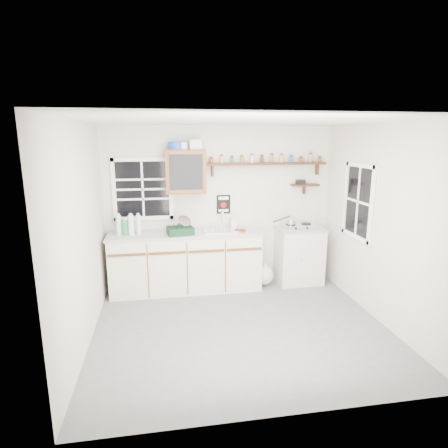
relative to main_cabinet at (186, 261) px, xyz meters
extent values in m
cube|color=#58585B|center=(0.58, -1.30, -0.47)|extent=(3.60, 3.20, 0.02)
cube|color=silver|center=(0.58, -1.30, 2.05)|extent=(3.60, 3.20, 0.02)
cube|color=beige|center=(-1.23, -1.30, 0.79)|extent=(0.02, 3.20, 2.50)
cube|color=beige|center=(2.40, -1.30, 0.79)|extent=(0.02, 3.20, 2.50)
cube|color=beige|center=(0.58, 0.31, 0.79)|extent=(3.60, 0.02, 2.50)
cube|color=beige|center=(0.58, -2.91, 0.79)|extent=(3.60, 0.02, 2.50)
cube|color=beige|center=(0.00, 0.00, -0.02)|extent=(2.27, 0.60, 0.88)
cube|color=#AAADB3|center=(0.00, 0.00, 0.44)|extent=(2.31, 0.62, 0.04)
cube|color=#583417|center=(-0.85, -0.31, 0.24)|extent=(0.53, 0.02, 0.03)
cube|color=#583417|center=(-0.28, -0.31, 0.24)|extent=(0.53, 0.02, 0.03)
cube|color=#583417|center=(0.28, -0.31, 0.24)|extent=(0.53, 0.02, 0.03)
cube|color=#583417|center=(0.85, -0.31, 0.24)|extent=(0.53, 0.02, 0.03)
cube|color=silver|center=(1.83, 0.03, -0.02)|extent=(0.70, 0.55, 0.88)
cube|color=#AAADB3|center=(1.83, 0.03, 0.43)|extent=(0.73, 0.57, 0.03)
cube|color=silver|center=(0.53, 0.00, 0.46)|extent=(0.52, 0.44, 0.03)
cylinder|color=silver|center=(0.58, 0.16, 0.60)|extent=(0.02, 0.02, 0.28)
cylinder|color=silver|center=(0.58, 0.10, 0.73)|extent=(0.02, 0.14, 0.02)
cube|color=brown|center=(0.03, 0.15, 1.36)|extent=(0.60, 0.30, 0.65)
cube|color=black|center=(0.03, -0.01, 1.36)|extent=(0.48, 0.02, 0.52)
cylinder|color=#1C44B6|center=(-0.09, 0.15, 1.74)|extent=(0.24, 0.24, 0.11)
cube|color=silver|center=(0.19, 0.15, 1.76)|extent=(0.18, 0.15, 0.14)
cylinder|color=silver|center=(0.01, 0.10, 1.74)|extent=(0.12, 0.12, 0.10)
cube|color=black|center=(1.31, 0.21, 1.46)|extent=(1.91, 0.18, 0.04)
cube|color=black|center=(0.45, 0.25, 1.36)|extent=(0.03, 0.10, 0.18)
cube|color=black|center=(2.17, 0.25, 1.36)|extent=(0.03, 0.10, 0.18)
cylinder|color=red|center=(0.43, 0.21, 1.52)|extent=(0.06, 0.06, 0.08)
cylinder|color=black|center=(0.43, 0.21, 1.56)|extent=(0.05, 0.05, 0.02)
cylinder|color=gold|center=(0.59, 0.21, 1.53)|extent=(0.05, 0.05, 0.11)
cylinder|color=black|center=(0.59, 0.21, 1.59)|extent=(0.04, 0.04, 0.02)
cylinder|color=#267226|center=(0.75, 0.21, 1.52)|extent=(0.05, 0.05, 0.09)
cylinder|color=black|center=(0.75, 0.21, 1.58)|extent=(0.04, 0.04, 0.02)
cylinder|color=#99591E|center=(0.91, 0.21, 1.53)|extent=(0.06, 0.06, 0.10)
cylinder|color=black|center=(0.91, 0.21, 1.58)|extent=(0.05, 0.05, 0.02)
cylinder|color=silver|center=(1.07, 0.21, 1.54)|extent=(0.06, 0.06, 0.12)
cylinder|color=black|center=(1.07, 0.21, 1.60)|extent=(0.05, 0.05, 0.02)
cylinder|color=#4C2614|center=(1.23, 0.21, 1.53)|extent=(0.05, 0.05, 0.10)
cylinder|color=black|center=(1.23, 0.21, 1.59)|extent=(0.05, 0.05, 0.02)
cylinder|color=#B24C19|center=(1.39, 0.21, 1.54)|extent=(0.05, 0.05, 0.13)
cylinder|color=black|center=(1.39, 0.21, 1.61)|extent=(0.05, 0.05, 0.02)
cylinder|color=gold|center=(1.55, 0.21, 1.53)|extent=(0.06, 0.06, 0.11)
cylinder|color=black|center=(1.55, 0.21, 1.60)|extent=(0.05, 0.05, 0.02)
cylinder|color=#334C8C|center=(1.71, 0.21, 1.52)|extent=(0.06, 0.06, 0.09)
cylinder|color=black|center=(1.71, 0.21, 1.58)|extent=(0.05, 0.05, 0.02)
cylinder|color=maroon|center=(1.87, 0.21, 1.51)|extent=(0.06, 0.06, 0.07)
cylinder|color=black|center=(1.87, 0.21, 1.56)|extent=(0.05, 0.05, 0.02)
cylinder|color=#BF8C3F|center=(2.03, 0.21, 1.54)|extent=(0.06, 0.06, 0.13)
cylinder|color=black|center=(2.03, 0.21, 1.61)|extent=(0.05, 0.05, 0.02)
cylinder|color=brown|center=(2.19, 0.21, 1.51)|extent=(0.05, 0.05, 0.07)
cylinder|color=black|center=(2.19, 0.21, 1.56)|extent=(0.05, 0.05, 0.02)
cube|color=black|center=(1.96, 0.22, 1.11)|extent=(0.45, 0.15, 0.03)
cube|color=black|center=(1.96, 0.26, 1.03)|extent=(0.03, 0.08, 0.14)
cube|color=black|center=(1.88, 0.22, 1.16)|extent=(0.14, 0.10, 0.07)
cube|color=black|center=(0.63, 0.29, 0.82)|extent=(0.22, 0.01, 0.30)
cube|color=white|center=(0.63, 0.28, 0.92)|extent=(0.16, 0.00, 0.05)
cylinder|color=#A50C0C|center=(0.63, 0.28, 0.81)|extent=(0.09, 0.01, 0.09)
cube|color=white|center=(0.63, 0.28, 0.72)|extent=(0.16, 0.00, 0.04)
cube|color=black|center=(-0.62, 0.29, 1.09)|extent=(0.85, 0.02, 0.90)
cube|color=white|center=(-0.62, 0.29, 1.09)|extent=(0.93, 0.03, 0.98)
cube|color=black|center=(2.37, -0.75, 0.99)|extent=(0.02, 0.70, 1.00)
cube|color=white|center=(2.37, -0.75, 0.99)|extent=(0.03, 0.78, 1.08)
cylinder|color=silver|center=(-0.97, 0.00, 0.60)|extent=(0.08, 0.08, 0.29)
cylinder|color=silver|center=(-0.97, 0.00, 0.76)|extent=(0.04, 0.04, 0.03)
cylinder|color=#2A7E42|center=(-0.88, -0.03, 0.57)|extent=(0.09, 0.09, 0.23)
cylinder|color=silver|center=(-0.88, -0.03, 0.70)|extent=(0.05, 0.05, 0.03)
cylinder|color=silver|center=(-0.79, -0.04, 0.61)|extent=(0.09, 0.09, 0.29)
cylinder|color=silver|center=(-0.79, -0.04, 0.77)|extent=(0.05, 0.05, 0.03)
cylinder|color=silver|center=(-0.69, 0.02, 0.60)|extent=(0.08, 0.08, 0.28)
cylinder|color=silver|center=(-0.69, 0.02, 0.75)|extent=(0.04, 0.04, 0.03)
cube|color=black|center=(-0.08, -0.12, 0.51)|extent=(0.42, 0.34, 0.11)
cylinder|color=silver|center=(-0.03, -0.12, 0.63)|extent=(0.29, 0.31, 0.22)
imported|color=white|center=(0.77, 0.18, 0.56)|extent=(0.11, 0.11, 0.21)
cube|color=maroon|center=(0.83, -0.08, 0.47)|extent=(0.20, 0.18, 0.02)
cube|color=silver|center=(1.80, 0.01, 0.48)|extent=(0.52, 0.29, 0.06)
cylinder|color=black|center=(1.67, 0.01, 0.52)|extent=(0.16, 0.16, 0.01)
cylinder|color=black|center=(1.93, 0.01, 0.52)|extent=(0.16, 0.16, 0.01)
cylinder|color=silver|center=(1.67, 0.01, 0.56)|extent=(0.14, 0.14, 0.09)
cylinder|color=black|center=(1.53, 0.07, 0.59)|extent=(0.23, 0.17, 0.14)
ellipsoid|color=silver|center=(1.23, -0.06, -0.29)|extent=(0.36, 0.32, 0.37)
cone|color=silver|center=(1.25, -0.06, -0.12)|extent=(0.10, 0.10, 0.10)
camera|label=1|loc=(-0.33, -5.51, 1.85)|focal=30.00mm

